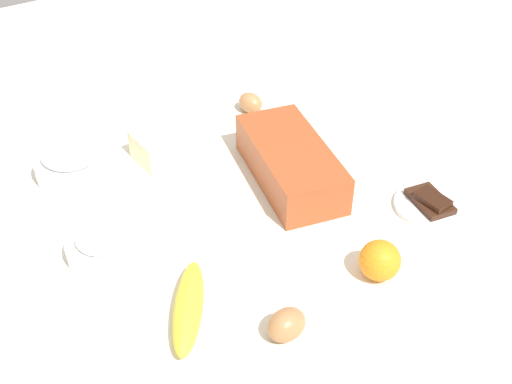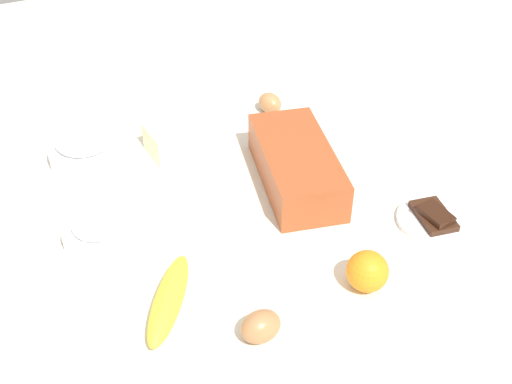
{
  "view_description": "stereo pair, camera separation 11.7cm",
  "coord_description": "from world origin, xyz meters",
  "px_view_note": "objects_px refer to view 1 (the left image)",
  "views": [
    {
      "loc": [
        0.77,
        -0.48,
        0.77
      ],
      "look_at": [
        0.0,
        0.0,
        0.04
      ],
      "focal_mm": 44.77,
      "sensor_mm": 36.0,
      "label": 1
    },
    {
      "loc": [
        0.83,
        -0.38,
        0.77
      ],
      "look_at": [
        0.0,
        0.0,
        0.04
      ],
      "focal_mm": 44.77,
      "sensor_mm": 36.0,
      "label": 2
    }
  ],
  "objects_px": {
    "sugar_bowl": "(72,161)",
    "butter_block": "(153,149)",
    "orange_fruit": "(380,260)",
    "chocolate_plate": "(430,204)",
    "egg_near_butter": "(286,325)",
    "banana": "(189,307)",
    "flour_bowl": "(104,244)",
    "loaf_pan": "(290,162)",
    "egg_beside_bowl": "(250,103)"
  },
  "relations": [
    {
      "from": "loaf_pan",
      "to": "egg_beside_bowl",
      "type": "xyz_separation_m",
      "value": [
        -0.26,
        0.07,
        -0.02
      ]
    },
    {
      "from": "flour_bowl",
      "to": "orange_fruit",
      "type": "height_order",
      "value": "orange_fruit"
    },
    {
      "from": "orange_fruit",
      "to": "chocolate_plate",
      "type": "bearing_deg",
      "value": 112.56
    },
    {
      "from": "orange_fruit",
      "to": "egg_beside_bowl",
      "type": "xyz_separation_m",
      "value": [
        -0.55,
        0.09,
        -0.01
      ]
    },
    {
      "from": "chocolate_plate",
      "to": "sugar_bowl",
      "type": "bearing_deg",
      "value": -130.57
    },
    {
      "from": "egg_near_butter",
      "to": "chocolate_plate",
      "type": "height_order",
      "value": "egg_near_butter"
    },
    {
      "from": "loaf_pan",
      "to": "butter_block",
      "type": "distance_m",
      "value": 0.28
    },
    {
      "from": "loaf_pan",
      "to": "orange_fruit",
      "type": "xyz_separation_m",
      "value": [
        0.29,
        -0.03,
        -0.01
      ]
    },
    {
      "from": "sugar_bowl",
      "to": "orange_fruit",
      "type": "bearing_deg",
      "value": 31.9
    },
    {
      "from": "banana",
      "to": "orange_fruit",
      "type": "bearing_deg",
      "value": 73.56
    },
    {
      "from": "loaf_pan",
      "to": "butter_block",
      "type": "bearing_deg",
      "value": -122.68
    },
    {
      "from": "banana",
      "to": "orange_fruit",
      "type": "relative_size",
      "value": 2.76
    },
    {
      "from": "banana",
      "to": "butter_block",
      "type": "xyz_separation_m",
      "value": [
        -0.4,
        0.13,
        0.01
      ]
    },
    {
      "from": "flour_bowl",
      "to": "egg_near_butter",
      "type": "xyz_separation_m",
      "value": [
        0.31,
        0.17,
        -0.0
      ]
    },
    {
      "from": "banana",
      "to": "egg_near_butter",
      "type": "xyz_separation_m",
      "value": [
        0.11,
        0.11,
        0.0
      ]
    },
    {
      "from": "loaf_pan",
      "to": "egg_near_butter",
      "type": "relative_size",
      "value": 4.72
    },
    {
      "from": "sugar_bowl",
      "to": "egg_near_butter",
      "type": "distance_m",
      "value": 0.57
    },
    {
      "from": "flour_bowl",
      "to": "chocolate_plate",
      "type": "height_order",
      "value": "flour_bowl"
    },
    {
      "from": "banana",
      "to": "egg_near_butter",
      "type": "bearing_deg",
      "value": 43.34
    },
    {
      "from": "chocolate_plate",
      "to": "egg_beside_bowl",
      "type": "bearing_deg",
      "value": -167.78
    },
    {
      "from": "sugar_bowl",
      "to": "orange_fruit",
      "type": "distance_m",
      "value": 0.63
    },
    {
      "from": "flour_bowl",
      "to": "egg_near_butter",
      "type": "height_order",
      "value": "flour_bowl"
    },
    {
      "from": "butter_block",
      "to": "banana",
      "type": "bearing_deg",
      "value": -17.8
    },
    {
      "from": "flour_bowl",
      "to": "sugar_bowl",
      "type": "xyz_separation_m",
      "value": [
        -0.25,
        0.03,
        0.01
      ]
    },
    {
      "from": "egg_near_butter",
      "to": "egg_beside_bowl",
      "type": "relative_size",
      "value": 1.07
    },
    {
      "from": "loaf_pan",
      "to": "flour_bowl",
      "type": "xyz_separation_m",
      "value": [
        0.01,
        -0.39,
        -0.01
      ]
    },
    {
      "from": "flour_bowl",
      "to": "chocolate_plate",
      "type": "bearing_deg",
      "value": 70.08
    },
    {
      "from": "loaf_pan",
      "to": "sugar_bowl",
      "type": "bearing_deg",
      "value": -111.61
    },
    {
      "from": "egg_near_butter",
      "to": "banana",
      "type": "bearing_deg",
      "value": -136.66
    },
    {
      "from": "orange_fruit",
      "to": "butter_block",
      "type": "relative_size",
      "value": 0.76
    },
    {
      "from": "orange_fruit",
      "to": "chocolate_plate",
      "type": "xyz_separation_m",
      "value": [
        -0.08,
        0.19,
        -0.02
      ]
    },
    {
      "from": "banana",
      "to": "butter_block",
      "type": "bearing_deg",
      "value": 162.2
    },
    {
      "from": "egg_beside_bowl",
      "to": "chocolate_plate",
      "type": "distance_m",
      "value": 0.48
    },
    {
      "from": "loaf_pan",
      "to": "sugar_bowl",
      "type": "height_order",
      "value": "loaf_pan"
    },
    {
      "from": "egg_near_butter",
      "to": "sugar_bowl",
      "type": "bearing_deg",
      "value": -166.6
    },
    {
      "from": "loaf_pan",
      "to": "egg_near_butter",
      "type": "bearing_deg",
      "value": -23.24
    },
    {
      "from": "orange_fruit",
      "to": "chocolate_plate",
      "type": "distance_m",
      "value": 0.21
    },
    {
      "from": "egg_near_butter",
      "to": "chocolate_plate",
      "type": "relative_size",
      "value": 0.49
    },
    {
      "from": "flour_bowl",
      "to": "egg_beside_bowl",
      "type": "xyz_separation_m",
      "value": [
        -0.27,
        0.46,
        -0.0
      ]
    },
    {
      "from": "flour_bowl",
      "to": "butter_block",
      "type": "relative_size",
      "value": 1.43
    },
    {
      "from": "sugar_bowl",
      "to": "egg_beside_bowl",
      "type": "height_order",
      "value": "sugar_bowl"
    },
    {
      "from": "butter_block",
      "to": "egg_beside_bowl",
      "type": "bearing_deg",
      "value": 102.25
    },
    {
      "from": "sugar_bowl",
      "to": "egg_beside_bowl",
      "type": "xyz_separation_m",
      "value": [
        -0.02,
        0.42,
        -0.01
      ]
    },
    {
      "from": "chocolate_plate",
      "to": "flour_bowl",
      "type": "bearing_deg",
      "value": -109.92
    },
    {
      "from": "flour_bowl",
      "to": "sugar_bowl",
      "type": "relative_size",
      "value": 0.87
    },
    {
      "from": "sugar_bowl",
      "to": "chocolate_plate",
      "type": "xyz_separation_m",
      "value": [
        0.45,
        0.53,
        -0.02
      ]
    },
    {
      "from": "sugar_bowl",
      "to": "butter_block",
      "type": "distance_m",
      "value": 0.16
    },
    {
      "from": "butter_block",
      "to": "egg_near_butter",
      "type": "relative_size",
      "value": 1.41
    },
    {
      "from": "orange_fruit",
      "to": "egg_beside_bowl",
      "type": "bearing_deg",
      "value": 170.39
    },
    {
      "from": "egg_near_butter",
      "to": "chocolate_plate",
      "type": "distance_m",
      "value": 0.41
    }
  ]
}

